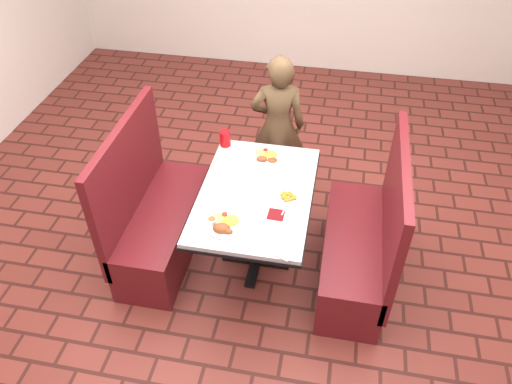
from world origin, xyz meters
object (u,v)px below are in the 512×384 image
Objects in this scene: booth_bench_right at (360,248)px; far_dinner_plate at (267,156)px; near_dinner_plate at (224,223)px; plantain_plate at (288,197)px; booth_bench_left at (158,220)px; red_tumbler at (225,138)px; dining_table at (256,202)px; diner_person at (277,126)px.

far_dinner_plate is (-0.79, 0.41, 0.44)m from booth_bench_right.
near_dinner_plate is 0.52m from plantain_plate.
booth_bench_right is at bearing 0.00° from booth_bench_left.
red_tumbler is (-0.36, 0.11, 0.04)m from far_dinner_plate.
far_dinner_plate is at bearing 117.60° from plantain_plate.
booth_bench_right reaches higher than near_dinner_plate.
booth_bench_right is at bearing -24.46° from red_tumbler.
booth_bench_left is at bearing 180.00° from dining_table.
dining_table is 0.65m from red_tumbler.
near_dinner_plate is 0.81m from far_dinner_plate.
booth_bench_left reaches higher than far_dinner_plate.
far_dinner_plate is at bearing 80.49° from diner_person.
near_dinner_plate is at bearing -136.90° from plantain_plate.
booth_bench_left and booth_bench_right have the same top height.
red_tumbler is at bearing 49.45° from booth_bench_left.
booth_bench_right is 0.90× the size of diner_person.
diner_person reaches higher than far_dinner_plate.
diner_person is at bearing 128.61° from booth_bench_right.
dining_table is 6.60× the size of plantain_plate.
near_dinner_plate is (0.66, -0.38, 0.45)m from booth_bench_left.
booth_bench_right is 4.40× the size of near_dinner_plate.
diner_person is 1.06m from plantain_plate.
dining_table is at bearing -90.64° from far_dinner_plate.
near_dinner_plate is at bearing -100.47° from far_dinner_plate.
diner_person is 7.23× the size of plantain_plate.
diner_person reaches higher than dining_table.
red_tumbler is at bearing 162.98° from far_dinner_plate.
booth_bench_left is 1.60m from booth_bench_right.
booth_bench_right is at bearing 0.00° from dining_table.
far_dinner_plate is 2.00× the size of red_tumbler.
diner_person reaches higher than booth_bench_left.
dining_table is at bearing 69.45° from near_dinner_plate.
diner_person is at bearing 90.39° from far_dinner_plate.
dining_table is at bearing 80.06° from diner_person.
red_tumbler is (-0.35, 0.52, 0.16)m from dining_table.
far_dinner_plate is at bearing 27.28° from booth_bench_left.
far_dinner_plate is (0.80, 0.41, 0.44)m from booth_bench_left.
near_dinner_plate is at bearing -76.93° from red_tumbler.
red_tumbler is at bearing 136.86° from plantain_plate.
diner_person is 4.87× the size of near_dinner_plate.
far_dinner_plate is 0.50m from plantain_plate.
booth_bench_left is 1.00× the size of booth_bench_right.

